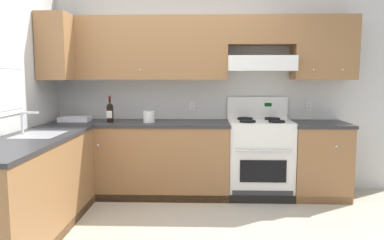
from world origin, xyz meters
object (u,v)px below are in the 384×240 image
(wine_bottle, at_px, (110,112))
(paper_towel_roll, at_px, (149,117))
(bowl, at_px, (75,120))
(stove, at_px, (259,157))

(wine_bottle, relative_size, paper_towel_roll, 2.33)
(bowl, bearing_deg, stove, -0.68)
(stove, distance_m, paper_towel_roll, 1.44)
(stove, bearing_deg, paper_towel_roll, -178.23)
(paper_towel_roll, bearing_deg, wine_bottle, 179.78)
(wine_bottle, xyz_separation_m, paper_towel_roll, (0.47, -0.00, -0.06))
(wine_bottle, bearing_deg, stove, 1.25)
(bowl, bearing_deg, wine_bottle, -8.30)
(wine_bottle, relative_size, bowl, 0.88)
(wine_bottle, height_order, paper_towel_roll, wine_bottle)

